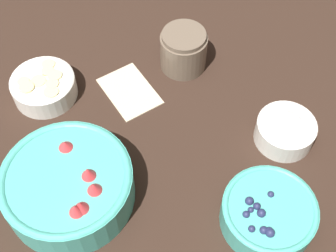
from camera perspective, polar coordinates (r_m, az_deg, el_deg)
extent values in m
plane|color=black|center=(0.91, -3.39, -2.08)|extent=(4.00, 4.00, 0.00)
cylinder|color=#47AD9E|center=(0.84, -12.02, -7.23)|extent=(0.23, 0.23, 0.07)
torus|color=#47AD9E|center=(0.81, -12.41, -6.18)|extent=(0.23, 0.23, 0.02)
cylinder|color=red|center=(0.82, -12.28, -6.54)|extent=(0.18, 0.18, 0.02)
cone|color=red|center=(0.76, -11.17, -9.96)|extent=(0.04, 0.04, 0.03)
cone|color=red|center=(0.78, -8.98, -7.46)|extent=(0.04, 0.04, 0.02)
cone|color=red|center=(0.77, -10.56, -9.62)|extent=(0.03, 0.03, 0.02)
cone|color=red|center=(0.79, -9.70, -5.67)|extent=(0.04, 0.04, 0.03)
cone|color=red|center=(0.83, -12.41, -2.33)|extent=(0.04, 0.04, 0.02)
cylinder|color=#47AD9E|center=(0.82, 12.09, -10.46)|extent=(0.16, 0.16, 0.05)
torus|color=#47AD9E|center=(0.80, 12.38, -9.78)|extent=(0.16, 0.16, 0.01)
cylinder|color=#23284C|center=(0.81, 12.28, -10.01)|extent=(0.13, 0.13, 0.02)
sphere|color=#23284C|center=(0.79, 9.50, -10.59)|extent=(0.01, 0.01, 0.01)
sphere|color=#23284C|center=(0.81, 12.42, -8.14)|extent=(0.01, 0.01, 0.01)
sphere|color=#23284C|center=(0.80, 10.80, -9.56)|extent=(0.01, 0.01, 0.01)
sphere|color=#23284C|center=(0.80, 10.03, -8.81)|extent=(0.02, 0.02, 0.02)
sphere|color=#23284C|center=(0.78, 12.23, -12.41)|extent=(0.01, 0.01, 0.01)
sphere|color=#23284C|center=(0.78, 12.34, -12.61)|extent=(0.02, 0.02, 0.02)
sphere|color=#23284C|center=(0.78, 11.58, -12.34)|extent=(0.01, 0.01, 0.01)
sphere|color=#23284C|center=(0.79, 10.05, -10.04)|extent=(0.01, 0.01, 0.01)
sphere|color=#23284C|center=(0.79, 11.31, -10.38)|extent=(0.02, 0.02, 0.02)
sphere|color=#23284C|center=(0.78, 10.16, -12.25)|extent=(0.01, 0.01, 0.01)
cylinder|color=white|center=(0.99, -14.85, 4.58)|extent=(0.13, 0.13, 0.05)
torus|color=white|center=(0.98, -15.11, 5.34)|extent=(0.13, 0.13, 0.01)
cylinder|color=beige|center=(0.98, -15.02, 5.08)|extent=(0.10, 0.10, 0.01)
cylinder|color=beige|center=(0.96, -13.93, 4.99)|extent=(0.03, 0.03, 0.01)
cylinder|color=beige|center=(1.00, -14.36, 7.29)|extent=(0.03, 0.03, 0.01)
cylinder|color=beige|center=(0.97, -13.63, 5.98)|extent=(0.03, 0.03, 0.01)
cylinder|color=beige|center=(0.97, -16.84, 4.49)|extent=(0.03, 0.03, 0.01)
cylinder|color=beige|center=(0.99, -14.43, 6.48)|extent=(0.03, 0.03, 0.01)
cylinder|color=beige|center=(0.98, -17.19, 5.16)|extent=(0.03, 0.03, 0.00)
cylinder|color=beige|center=(0.95, -14.06, 4.03)|extent=(0.03, 0.03, 0.01)
cylinder|color=beige|center=(0.97, -15.52, 5.29)|extent=(0.03, 0.03, 0.00)
cylinder|color=white|center=(0.92, 14.05, -0.65)|extent=(0.11, 0.11, 0.05)
torus|color=white|center=(0.90, 14.33, 0.12)|extent=(0.11, 0.11, 0.01)
cylinder|color=white|center=(0.91, 14.24, -0.14)|extent=(0.09, 0.09, 0.01)
ellipsoid|color=white|center=(0.90, 14.33, 0.12)|extent=(0.06, 0.06, 0.03)
cylinder|color=brown|center=(1.00, 1.89, 9.08)|extent=(0.10, 0.10, 0.08)
cylinder|color=#512D1E|center=(1.01, 1.88, 8.85)|extent=(0.08, 0.08, 0.06)
cylinder|color=brown|center=(0.97, 1.97, 10.91)|extent=(0.09, 0.09, 0.01)
cube|color=beige|center=(0.98, -4.71, 4.29)|extent=(0.15, 0.13, 0.01)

